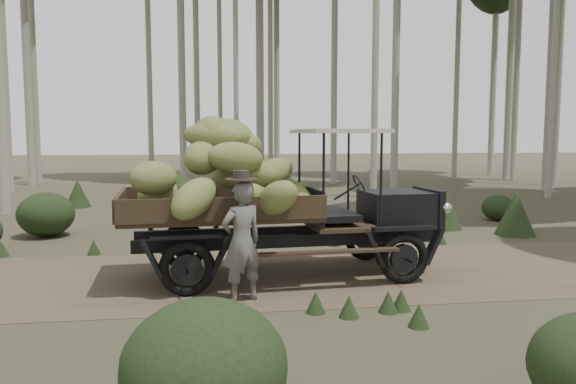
% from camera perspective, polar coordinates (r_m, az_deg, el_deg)
% --- Properties ---
extents(ground, '(120.00, 120.00, 0.00)m').
position_cam_1_polar(ground, '(9.69, -1.19, -8.43)').
color(ground, '#473D2B').
rests_on(ground, ground).
extents(dirt_track, '(70.00, 4.00, 0.01)m').
position_cam_1_polar(dirt_track, '(9.69, -1.19, -8.40)').
color(dirt_track, brown).
rests_on(dirt_track, ground).
extents(banana_truck, '(5.54, 2.74, 2.77)m').
position_cam_1_polar(banana_truck, '(9.21, -2.92, 0.72)').
color(banana_truck, black).
rests_on(banana_truck, ground).
extents(farmer, '(0.75, 0.65, 1.89)m').
position_cam_1_polar(farmer, '(8.04, -4.73, -4.89)').
color(farmer, '#56544F').
rests_on(farmer, ground).
extents(undergrowth, '(22.69, 23.58, 1.35)m').
position_cam_1_polar(undergrowth, '(8.62, -16.76, -6.83)').
color(undergrowth, '#233319').
rests_on(undergrowth, ground).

